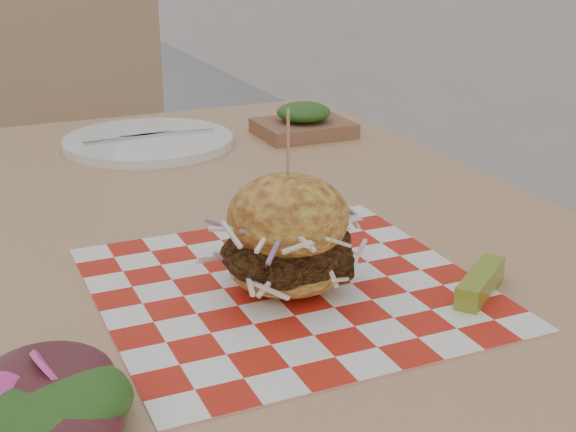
% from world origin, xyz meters
% --- Properties ---
extents(patio_table, '(0.80, 1.20, 0.75)m').
position_xyz_m(patio_table, '(0.26, -0.01, 0.67)').
color(patio_table, tan).
rests_on(patio_table, ground).
extents(patio_chair, '(0.48, 0.49, 0.95)m').
position_xyz_m(patio_chair, '(0.24, 0.94, 0.55)').
color(patio_chair, tan).
rests_on(patio_chair, ground).
extents(paper_liner, '(0.36, 0.36, 0.00)m').
position_xyz_m(paper_liner, '(0.25, -0.20, 0.75)').
color(paper_liner, red).
rests_on(paper_liner, patio_table).
extents(sandwich, '(0.16, 0.16, 0.18)m').
position_xyz_m(sandwich, '(0.25, -0.20, 0.80)').
color(sandwich, gold).
rests_on(sandwich, paper_liner).
extents(pickle_spear, '(0.09, 0.07, 0.02)m').
position_xyz_m(pickle_spear, '(0.41, -0.29, 0.76)').
color(pickle_spear, olive).
rests_on(pickle_spear, paper_liner).
extents(side_salad, '(0.14, 0.14, 0.05)m').
position_xyz_m(side_salad, '(-0.01, -0.35, 0.76)').
color(side_salad, '#3F1419').
rests_on(side_salad, patio_table).
extents(place_setting, '(0.27, 0.27, 0.02)m').
position_xyz_m(place_setting, '(0.26, 0.37, 0.76)').
color(place_setting, white).
rests_on(place_setting, patio_table).
extents(kraft_tray, '(0.15, 0.12, 0.06)m').
position_xyz_m(kraft_tray, '(0.51, 0.33, 0.77)').
color(kraft_tray, brown).
rests_on(kraft_tray, patio_table).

